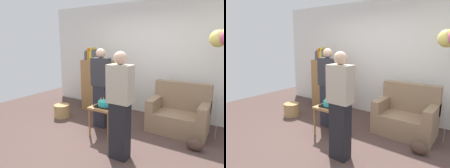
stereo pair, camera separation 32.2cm
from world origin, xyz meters
The scene contains 10 objects.
ground_plane centered at (0.00, 0.00, 0.00)m, with size 8.00×8.00×0.00m, color #4C3833.
wall_back centered at (0.00, 2.05, 1.35)m, with size 6.00×0.10×2.70m, color silver.
couch centered at (0.90, 1.32, 0.34)m, with size 1.10×0.70×0.96m.
bookshelf centered at (-1.22, 1.51, 0.68)m, with size 0.80×0.36×1.62m.
side_table centered at (-0.25, 0.42, 0.48)m, with size 0.48×0.48×0.57m.
birthday_cake centered at (-0.25, 0.42, 0.62)m, with size 0.32×0.32×0.17m.
person_blowing_candles centered at (-0.54, 0.71, 0.83)m, with size 0.36×0.22×1.63m.
person_holding_cake centered at (0.39, -0.13, 0.83)m, with size 0.36×0.22×1.63m.
wicker_basket centered at (-1.63, 0.64, 0.15)m, with size 0.36×0.36×0.30m, color #A88451.
handbag centered at (1.34, 0.70, 0.10)m, with size 0.28×0.14×0.20m, color #473328.
Camera 1 is at (1.81, -2.60, 1.76)m, focal length 32.55 mm.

